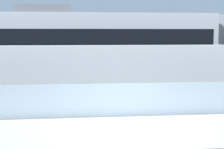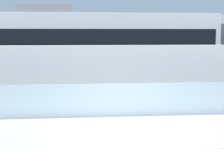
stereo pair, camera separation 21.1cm
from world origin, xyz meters
TOP-DOWN VIEW (x-y plane):
  - ground_plane at (0.00, 0.00)m, footprint 200.00×200.00m
  - bike_path_deck at (0.00, 0.00)m, footprint 32.00×3.20m
  - glass_parapet at (0.00, 1.85)m, footprint 32.00×0.05m
  - concrete_barrier_wall at (0.00, 3.65)m, footprint 32.00×0.36m
  - tram_rail_near at (0.00, 6.13)m, footprint 32.00×0.08m
  - tram_rail_far at (0.00, 7.57)m, footprint 32.00×0.08m
  - tram at (4.96, 6.85)m, footprint 22.56×2.54m

SIDE VIEW (x-z plane):
  - ground_plane at x=0.00m, z-range 0.00..0.00m
  - tram_rail_near at x=0.00m, z-range 0.00..0.01m
  - tram_rail_far at x=0.00m, z-range 0.00..0.01m
  - bike_path_deck at x=0.00m, z-range 0.00..0.01m
  - glass_parapet at x=0.00m, z-range 0.00..1.02m
  - concrete_barrier_wall at x=0.00m, z-range 0.00..2.16m
  - tram at x=4.96m, z-range -0.01..3.80m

